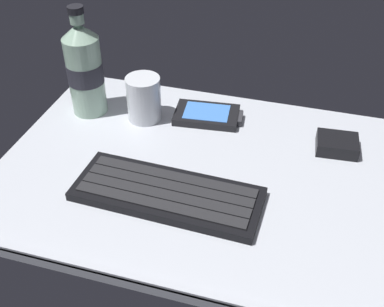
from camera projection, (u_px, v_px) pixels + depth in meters
ground_plane at (192, 173)px, 79.74cm from camera, size 64.00×48.00×2.80cm
keyboard at (167, 194)px, 73.18cm from camera, size 29.37×12.02×1.70cm
handheld_device at (207, 115)px, 90.36cm from camera, size 13.31×8.77×1.50cm
juice_cup at (144, 100)px, 88.55cm from camera, size 6.40×6.40×8.50cm
water_bottle at (85, 69)px, 87.48cm from camera, size 6.73×6.73×20.80cm
charger_block at (337, 144)px, 82.33cm from camera, size 7.39×6.09×2.40cm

